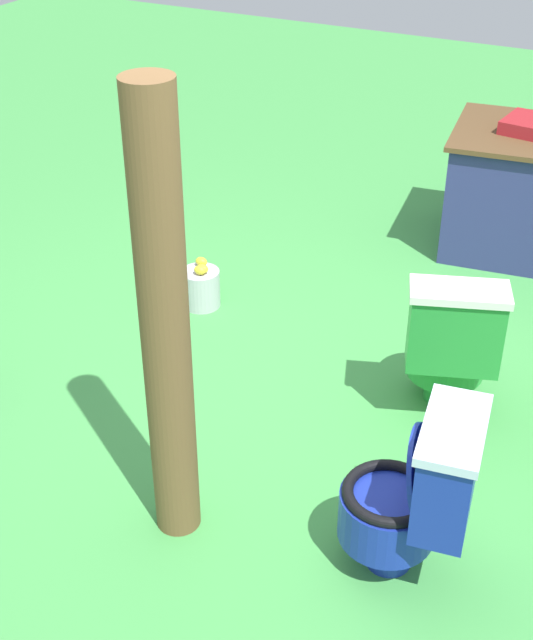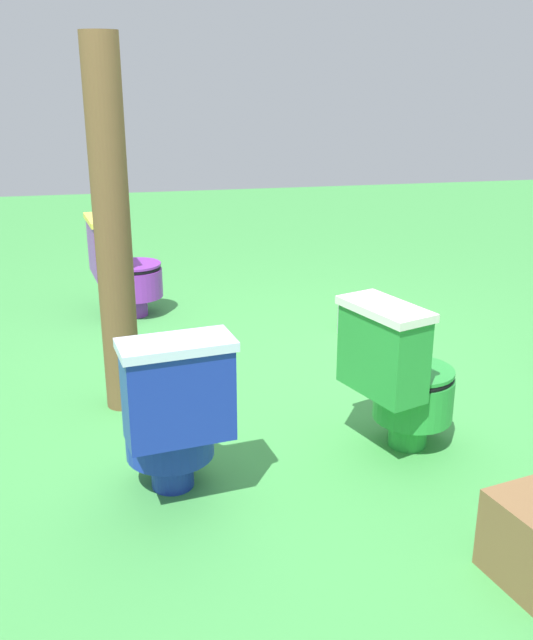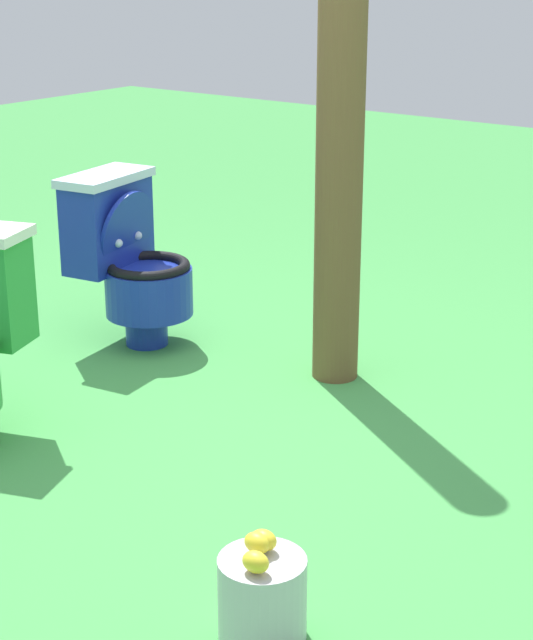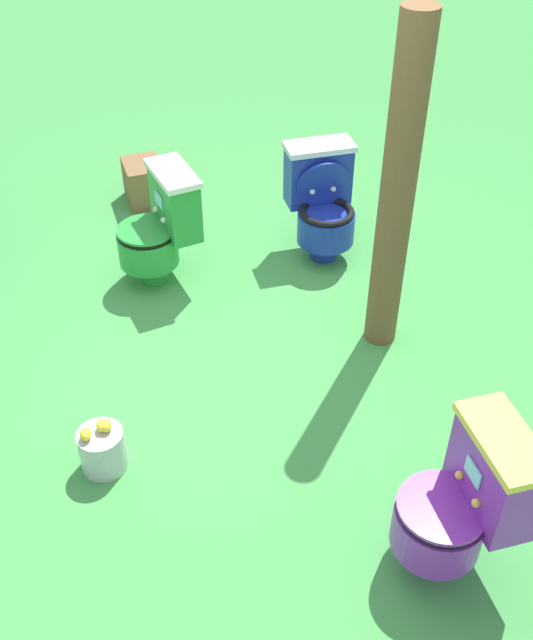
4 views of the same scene
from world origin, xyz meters
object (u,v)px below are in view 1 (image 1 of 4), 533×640
(toilet_blue, at_px, (415,494))
(lemon_bucket, at_px, (201,287))
(toilet_green, at_px, (450,343))
(wooden_post, at_px, (165,333))

(toilet_blue, height_order, lemon_bucket, toilet_blue)
(toilet_green, height_order, toilet_blue, same)
(wooden_post, bearing_deg, toilet_green, 59.29)
(toilet_green, xyz_separation_m, lemon_bucket, (-1.53, 0.29, -0.25))
(toilet_green, xyz_separation_m, wooden_post, (-0.73, -1.23, 0.55))
(wooden_post, height_order, lemon_bucket, wooden_post)
(toilet_green, bearing_deg, lemon_bucket, 149.46)
(lemon_bucket, bearing_deg, toilet_blue, -37.85)
(toilet_blue, distance_m, wooden_post, 1.09)
(lemon_bucket, bearing_deg, wooden_post, -62.51)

